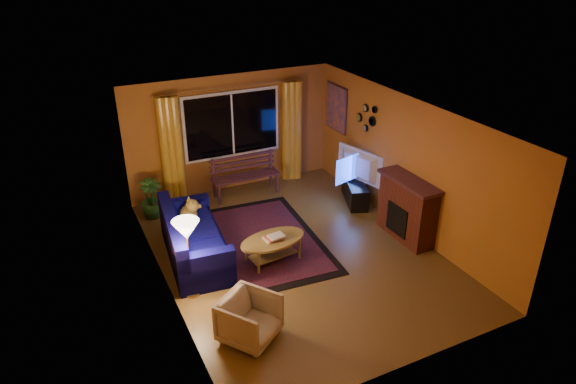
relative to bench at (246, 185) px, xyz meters
name	(u,v)px	position (x,y,z in m)	size (l,w,h in m)	color
floor	(296,253)	(-0.08, -2.49, -0.23)	(4.50, 6.00, 0.02)	brown
ceiling	(297,115)	(-0.08, -2.49, 2.29)	(4.50, 6.00, 0.02)	white
wall_back	(232,133)	(-0.08, 0.52, 1.03)	(4.50, 0.02, 2.50)	#BF7329
wall_left	(159,218)	(-2.34, -2.49, 1.03)	(0.02, 6.00, 2.50)	#BF7329
wall_right	(406,165)	(2.18, -2.49, 1.03)	(0.02, 6.00, 2.50)	#BF7329
window	(232,125)	(-0.08, 0.45, 1.23)	(2.00, 0.02, 1.30)	black
curtain_rod	(231,88)	(-0.08, 0.41, 2.03)	(0.03, 0.03, 3.20)	#BF8C3F
curtain_left	(171,151)	(-1.43, 0.39, 0.90)	(0.36, 0.36, 2.24)	gold
curtain_right	(291,131)	(1.27, 0.39, 0.90)	(0.36, 0.36, 2.24)	gold
bench	(246,185)	(0.00, 0.00, 0.00)	(1.45, 0.43, 0.43)	#432027
potted_plant	(151,199)	(-2.02, -0.10, 0.18)	(0.44, 0.44, 0.79)	#235B1E
sofa	(195,236)	(-1.68, -1.88, 0.21)	(0.90, 2.11, 0.85)	#050445
dog	(189,213)	(-1.63, -1.41, 0.42)	(0.29, 0.39, 0.43)	olive
armchair	(249,317)	(-1.61, -4.13, 0.14)	(0.70, 0.66, 0.72)	#C0B39F
floor_lamp	(189,260)	(-2.05, -2.86, 0.43)	(0.22, 0.22, 1.29)	#BF8C3F
rug	(264,240)	(-0.42, -1.89, -0.21)	(1.92, 3.03, 0.02)	maroon
coffee_table	(273,250)	(-0.53, -2.54, 0.00)	(1.18, 1.18, 0.43)	olive
tv_console	(355,191)	(1.92, -1.27, 0.01)	(0.36, 1.08, 0.45)	black
television	(356,166)	(1.92, -1.27, 0.57)	(1.17, 0.15, 0.68)	black
fireplace	(407,210)	(1.97, -2.89, 0.33)	(0.40, 1.20, 1.10)	maroon
mirror_cluster	(366,116)	(2.13, -1.19, 1.58)	(0.06, 0.60, 0.56)	black
painting	(336,108)	(2.14, -0.04, 1.43)	(0.04, 0.76, 0.96)	orange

